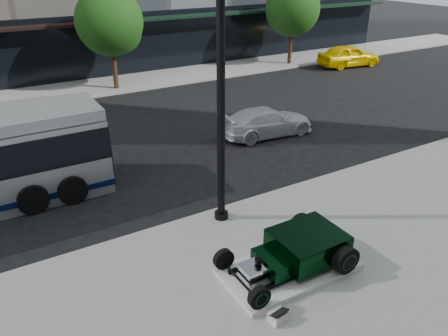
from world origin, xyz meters
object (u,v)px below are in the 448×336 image
hot_rod (300,248)px  lamppost (221,108)px  yellow_taxi (349,56)px  white_sedan (267,122)px

hot_rod → lamppost: size_ratio=0.43×
hot_rod → yellow_taxi: 23.81m
hot_rod → yellow_taxi: bearing=42.4°
hot_rod → lamppost: lamppost is taller
hot_rod → lamppost: (-0.55, 3.02, 2.91)m
yellow_taxi → hot_rod: bearing=140.2°
hot_rod → white_sedan: white_sedan is taller
lamppost → hot_rod: bearing=-79.6°
hot_rod → white_sedan: size_ratio=0.75×
hot_rod → yellow_taxi: (17.57, 16.06, 0.08)m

